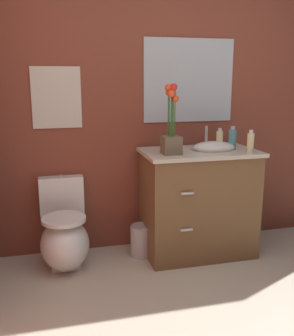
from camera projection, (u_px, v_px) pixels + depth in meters
The scene contains 10 objects.
wall_back at pixel (190, 104), 3.43m from camera, with size 4.71×0.05×2.50m, color brown.
toilet at pixel (64, 237), 3.10m from camera, with size 0.38×0.59×0.69m.
vanity_cabinet at pixel (199, 201), 3.29m from camera, with size 0.94×0.56×1.07m.
flower_vase at pixel (171, 130), 3.00m from camera, with size 0.14×0.14×0.54m.
soap_bottle at pixel (220, 140), 3.22m from camera, with size 0.06×0.06×0.18m.
lotion_bottle at pixel (232, 139), 3.24m from camera, with size 0.06×0.06×0.19m.
hand_wash_bottle at pixel (251, 142), 3.09m from camera, with size 0.05×0.05×0.18m.
trash_bin at pixel (141, 240), 3.30m from camera, with size 0.18×0.18×0.27m.
wall_poster at pixel (57, 98), 3.11m from camera, with size 0.39×0.01×0.49m, color beige.
wall_mirror at pixel (189, 81), 3.35m from camera, with size 0.80×0.01×0.70m, color #B2BCC6.
Camera 1 is at (-1.02, -1.55, 1.47)m, focal length 41.84 mm.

